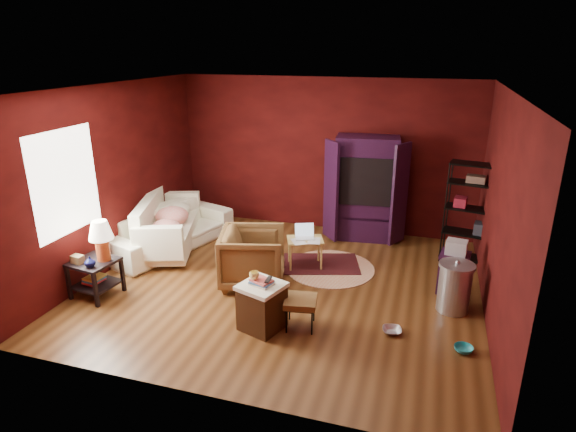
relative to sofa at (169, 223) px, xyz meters
name	(u,v)px	position (x,y,z in m)	size (l,w,h in m)	color
room	(281,193)	(2.26, -0.76, 0.95)	(5.54, 5.04, 2.84)	brown
sofa	(169,223)	(0.00, 0.00, 0.00)	(2.33, 0.68, 0.91)	white
armchair	(253,255)	(1.86, -0.83, 0.00)	(0.88, 0.83, 0.91)	black
pet_bowl_steel	(393,324)	(3.94, -1.56, -0.34)	(0.23, 0.06, 0.23)	silver
pet_bowl_turquoise	(464,344)	(4.77, -1.71, -0.35)	(0.21, 0.07, 0.21)	teal
vase	(90,262)	(-0.02, -1.97, 0.14)	(0.15, 0.15, 0.15)	#0C0F3F
mug	(254,275)	(2.30, -1.93, 0.27)	(0.12, 0.09, 0.12)	#FFE57C
side_table	(98,251)	(-0.05, -1.76, 0.20)	(0.62, 0.62, 1.10)	black
sofa_cushions	(166,226)	(-0.01, -0.06, -0.05)	(1.37, 2.12, 0.83)	white
hamper	(262,305)	(2.39, -1.91, -0.14)	(0.62, 0.62, 0.69)	#472710
footstool	(301,302)	(2.84, -1.76, -0.11)	(0.45, 0.45, 0.40)	black
rug_round	(330,268)	(2.84, -0.02, -0.45)	(1.81, 1.81, 0.01)	beige
rug_oriental	(321,264)	(2.67, 0.08, -0.44)	(1.37, 1.10, 0.01)	#53161A
laptop_desk	(305,242)	(2.44, -0.06, -0.03)	(0.65, 0.57, 0.68)	#FFD974
tv_armoire	(365,187)	(3.13, 1.43, 0.51)	(1.45, 0.87, 1.85)	#2D0C29
wire_shelving	(473,210)	(4.89, 0.86, 0.44)	(0.85, 0.48, 1.63)	black
small_stand	(456,254)	(4.65, -0.25, 0.13)	(0.45, 0.45, 0.78)	#2D0C29
trash_can	(455,287)	(4.65, -0.77, -0.12)	(0.47, 0.47, 0.72)	silver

